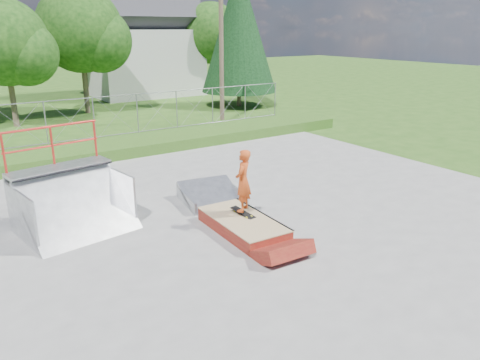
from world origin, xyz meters
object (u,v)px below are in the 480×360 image
object	(u,v)px
grind_box	(243,225)
skater	(243,183)
quarter_pipe	(73,183)
flat_bank_ramp	(212,195)

from	to	relation	value
grind_box	skater	distance (m)	1.10
grind_box	quarter_pipe	world-z (taller)	quarter_pipe
quarter_pipe	skater	distance (m)	4.39
quarter_pipe	skater	xyz separation A→B (m)	(3.72, -2.32, -0.06)
flat_bank_ramp	skater	distance (m)	2.34
quarter_pipe	flat_bank_ramp	xyz separation A→B (m)	(4.00, -0.23, -1.07)
quarter_pipe	skater	bearing A→B (deg)	-40.61
grind_box	skater	xyz separation A→B (m)	(0.16, 0.22, 1.07)
grind_box	quarter_pipe	size ratio (longest dim) A/B	1.03
quarter_pipe	skater	world-z (taller)	quarter_pipe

